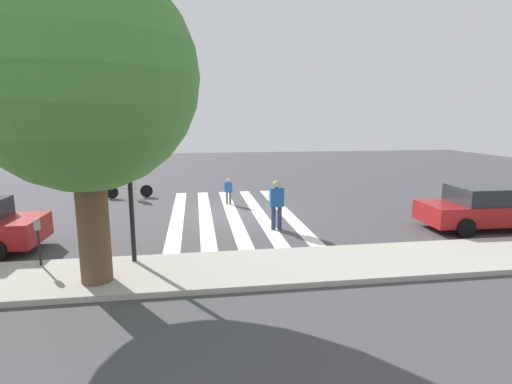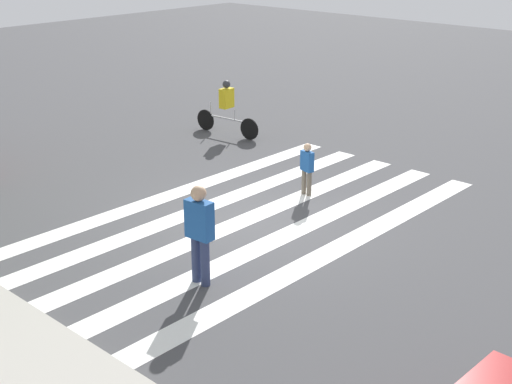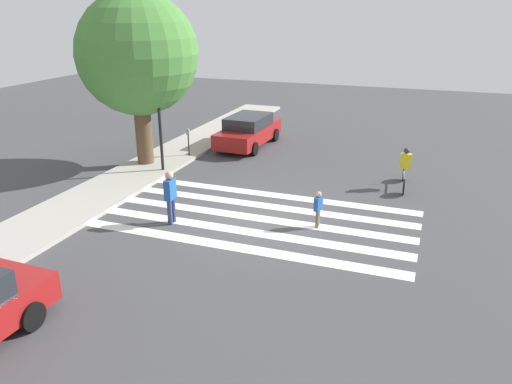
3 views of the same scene
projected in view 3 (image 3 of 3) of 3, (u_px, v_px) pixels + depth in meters
The scene contains 10 objects.
ground_plane at pixel (261, 218), 16.35m from camera, with size 60.00×60.00×0.00m, color #444447.
sidewalk_curb at pixel (101, 193), 18.34m from camera, with size 36.00×2.50×0.14m.
crosswalk_stripes at pixel (261, 218), 16.35m from camera, with size 4.90×10.00×0.01m.
traffic_light at pixel (161, 97), 19.68m from camera, with size 0.60×0.50×4.52m.
parking_meter at pixel (188, 136), 22.50m from camera, with size 0.15×0.15×1.37m.
street_tree at pixel (137, 55), 20.15m from camera, with size 4.95×4.95×7.20m.
pedestrian_child_with_backpack at pixel (170, 194), 15.67m from camera, with size 0.50×0.26×1.74m.
pedestrian_adult_blue_shirt at pixel (318, 207), 15.50m from camera, with size 0.36×0.23×1.19m.
cyclist_far_lane at pixel (405, 166), 18.84m from camera, with size 2.23×0.42×1.57m.
car_parked_far_curb at pixel (248, 131), 24.53m from camera, with size 4.69×2.09×1.53m.
Camera 3 is at (-14.15, -5.01, 6.55)m, focal length 35.00 mm.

